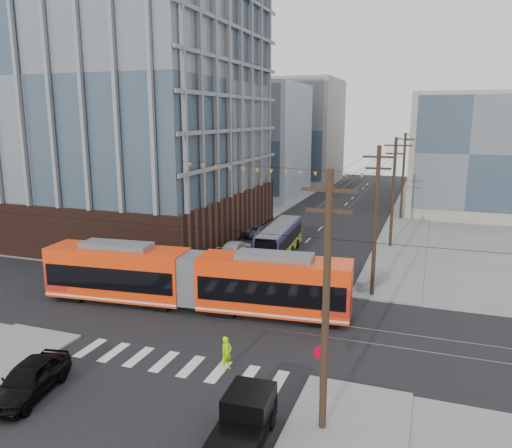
% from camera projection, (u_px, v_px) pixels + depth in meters
% --- Properties ---
extents(ground, '(160.00, 160.00, 0.00)m').
position_uv_depth(ground, '(202.00, 341.00, 29.36)').
color(ground, slate).
extents(office_building, '(30.00, 25.00, 28.60)m').
position_uv_depth(office_building, '(109.00, 104.00, 54.76)').
color(office_building, '#381E16').
rests_on(office_building, ground).
extents(bg_bldg_nw_near, '(18.00, 16.00, 18.00)m').
position_uv_depth(bg_bldg_nw_near, '(246.00, 141.00, 80.92)').
color(bg_bldg_nw_near, '#8C99A5').
rests_on(bg_bldg_nw_near, ground).
extents(bg_bldg_ne_near, '(14.00, 14.00, 16.00)m').
position_uv_depth(bg_bldg_ne_near, '(466.00, 154.00, 66.57)').
color(bg_bldg_ne_near, gray).
rests_on(bg_bldg_ne_near, ground).
extents(bg_bldg_nw_far, '(16.00, 18.00, 20.00)m').
position_uv_depth(bg_bldg_nw_far, '(296.00, 132.00, 98.12)').
color(bg_bldg_nw_far, gray).
rests_on(bg_bldg_nw_far, ground).
extents(bg_bldg_ne_far, '(16.00, 16.00, 14.00)m').
position_uv_depth(bg_bldg_ne_far, '(472.00, 152.00, 84.53)').
color(bg_bldg_ne_far, '#8C99A5').
rests_on(bg_bldg_ne_far, ground).
extents(utility_pole_near, '(0.30, 0.30, 11.00)m').
position_uv_depth(utility_pole_near, '(326.00, 307.00, 19.87)').
color(utility_pole_near, black).
rests_on(utility_pole_near, ground).
extents(utility_pole_far, '(0.30, 0.30, 11.00)m').
position_uv_depth(utility_pole_far, '(409.00, 166.00, 76.93)').
color(utility_pole_far, black).
rests_on(utility_pole_far, ground).
extents(streetcar, '(21.55, 5.02, 4.12)m').
position_uv_depth(streetcar, '(193.00, 279.00, 34.03)').
color(streetcar, '#FF390A').
rests_on(streetcar, ground).
extents(city_bus, '(3.04, 10.71, 3.00)m').
position_uv_depth(city_bus, '(280.00, 240.00, 47.18)').
color(city_bus, '#27224F').
rests_on(city_bus, ground).
extents(pickup_truck, '(2.15, 5.31, 1.77)m').
position_uv_depth(pickup_truck, '(238.00, 431.00, 19.52)').
color(pickup_truck, black).
rests_on(pickup_truck, ground).
extents(black_sedan, '(2.80, 5.19, 1.68)m').
position_uv_depth(black_sedan, '(29.00, 379.00, 23.47)').
color(black_sedan, black).
rests_on(black_sedan, ground).
extents(parked_car_silver, '(1.66, 4.43, 1.45)m').
position_uv_depth(parked_car_silver, '(219.00, 257.00, 44.14)').
color(parked_car_silver, '#B4B5BC').
rests_on(parked_car_silver, ground).
extents(parked_car_white, '(2.21, 5.13, 1.47)m').
position_uv_depth(parked_car_white, '(236.00, 249.00, 47.08)').
color(parked_car_white, silver).
rests_on(parked_car_white, ground).
extents(parked_car_grey, '(3.68, 5.05, 1.28)m').
position_uv_depth(parked_car_grey, '(262.00, 231.00, 54.65)').
color(parked_car_grey, '#4C4F57').
rests_on(parked_car_grey, ground).
extents(pedestrian, '(0.65, 0.77, 1.80)m').
position_uv_depth(pedestrian, '(227.00, 353.00, 25.90)').
color(pedestrian, '#B6FF01').
rests_on(pedestrian, ground).
extents(stop_sign, '(0.81, 0.81, 2.39)m').
position_uv_depth(stop_sign, '(320.00, 372.00, 23.35)').
color(stop_sign, '#C1001C').
rests_on(stop_sign, ground).
extents(jersey_barrier, '(2.42, 4.41, 0.87)m').
position_uv_depth(jersey_barrier, '(373.00, 281.00, 38.77)').
color(jersey_barrier, slate).
rests_on(jersey_barrier, ground).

